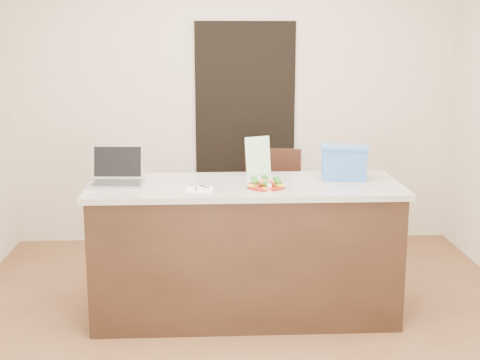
{
  "coord_description": "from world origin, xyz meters",
  "views": [
    {
      "loc": [
        -0.25,
        -4.04,
        1.88
      ],
      "look_at": [
        -0.04,
        0.2,
        0.96
      ],
      "focal_mm": 50.0,
      "sensor_mm": 36.0,
      "label": 1
    }
  ],
  "objects_px": {
    "blue_box": "(344,162)",
    "chair": "(274,205)",
    "island": "(245,250)",
    "laptop": "(117,173)",
    "napkin": "(199,190)",
    "plate": "(266,186)",
    "yogurt_bottle": "(269,187)"
  },
  "relations": [
    {
      "from": "island",
      "to": "napkin",
      "type": "height_order",
      "value": "napkin"
    },
    {
      "from": "plate",
      "to": "napkin",
      "type": "xyz_separation_m",
      "value": [
        -0.43,
        -0.06,
        -0.01
      ]
    },
    {
      "from": "blue_box",
      "to": "chair",
      "type": "height_order",
      "value": "blue_box"
    },
    {
      "from": "yogurt_bottle",
      "to": "laptop",
      "type": "distance_m",
      "value": 1.03
    },
    {
      "from": "island",
      "to": "napkin",
      "type": "bearing_deg",
      "value": -149.25
    },
    {
      "from": "island",
      "to": "yogurt_bottle",
      "type": "height_order",
      "value": "yogurt_bottle"
    },
    {
      "from": "chair",
      "to": "napkin",
      "type": "bearing_deg",
      "value": -106.6
    },
    {
      "from": "plate",
      "to": "blue_box",
      "type": "xyz_separation_m",
      "value": [
        0.55,
        0.24,
        0.11
      ]
    },
    {
      "from": "plate",
      "to": "napkin",
      "type": "height_order",
      "value": "plate"
    },
    {
      "from": "plate",
      "to": "napkin",
      "type": "relative_size",
      "value": 1.47
    },
    {
      "from": "napkin",
      "to": "laptop",
      "type": "relative_size",
      "value": 0.46
    },
    {
      "from": "yogurt_bottle",
      "to": "blue_box",
      "type": "distance_m",
      "value": 0.65
    },
    {
      "from": "laptop",
      "to": "blue_box",
      "type": "height_order",
      "value": "laptop"
    },
    {
      "from": "blue_box",
      "to": "chair",
      "type": "distance_m",
      "value": 0.89
    },
    {
      "from": "island",
      "to": "blue_box",
      "type": "distance_m",
      "value": 0.9
    },
    {
      "from": "plate",
      "to": "blue_box",
      "type": "height_order",
      "value": "blue_box"
    },
    {
      "from": "blue_box",
      "to": "napkin",
      "type": "bearing_deg",
      "value": -154.35
    },
    {
      "from": "plate",
      "to": "chair",
      "type": "xyz_separation_m",
      "value": [
        0.14,
        0.88,
        -0.36
      ]
    },
    {
      "from": "plate",
      "to": "yogurt_bottle",
      "type": "height_order",
      "value": "yogurt_bottle"
    },
    {
      "from": "plate",
      "to": "laptop",
      "type": "distance_m",
      "value": 0.99
    },
    {
      "from": "yogurt_bottle",
      "to": "island",
      "type": "bearing_deg",
      "value": 121.21
    },
    {
      "from": "napkin",
      "to": "laptop",
      "type": "height_order",
      "value": "laptop"
    },
    {
      "from": "napkin",
      "to": "yogurt_bottle",
      "type": "height_order",
      "value": "yogurt_bottle"
    },
    {
      "from": "napkin",
      "to": "plate",
      "type": "bearing_deg",
      "value": 7.73
    },
    {
      "from": "laptop",
      "to": "napkin",
      "type": "bearing_deg",
      "value": -19.78
    },
    {
      "from": "plate",
      "to": "laptop",
      "type": "height_order",
      "value": "laptop"
    },
    {
      "from": "island",
      "to": "yogurt_bottle",
      "type": "xyz_separation_m",
      "value": [
        0.14,
        -0.23,
        0.48
      ]
    },
    {
      "from": "plate",
      "to": "napkin",
      "type": "bearing_deg",
      "value": -172.27
    },
    {
      "from": "yogurt_bottle",
      "to": "blue_box",
      "type": "relative_size",
      "value": 0.18
    },
    {
      "from": "island",
      "to": "plate",
      "type": "height_order",
      "value": "plate"
    },
    {
      "from": "island",
      "to": "plate",
      "type": "relative_size",
      "value": 8.37
    },
    {
      "from": "island",
      "to": "laptop",
      "type": "xyz_separation_m",
      "value": [
        -0.85,
        0.06,
        0.52
      ]
    }
  ]
}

